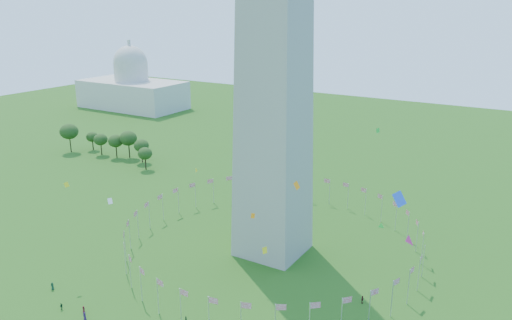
{
  "coord_description": "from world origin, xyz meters",
  "views": [
    {
      "loc": [
        61.2,
        -60.4,
        65.83
      ],
      "look_at": [
        3.64,
        35.0,
        31.19
      ],
      "focal_mm": 35.0,
      "sensor_mm": 36.0,
      "label": 1
    }
  ],
  "objects": [
    {
      "name": "flag_ring",
      "position": [
        -0.0,
        50.0,
        4.5
      ],
      "size": [
        80.24,
        80.24,
        9.0
      ],
      "color": "silver",
      "rests_on": "ground"
    },
    {
      "name": "capitol_building",
      "position": [
        -180.0,
        180.0,
        23.0
      ],
      "size": [
        70.0,
        35.0,
        46.0
      ],
      "primitive_type": null,
      "color": "beige",
      "rests_on": "ground"
    },
    {
      "name": "kites_aloft",
      "position": [
        14.55,
        22.94,
        19.4
      ],
      "size": [
        102.5,
        64.32,
        41.72
      ],
      "color": "#CC2699",
      "rests_on": "ground"
    },
    {
      "name": "tree_line_west",
      "position": [
        -107.93,
        90.66,
        5.57
      ],
      "size": [
        55.6,
        15.66,
        13.13
      ],
      "color": "#2D541C",
      "rests_on": "ground"
    }
  ]
}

